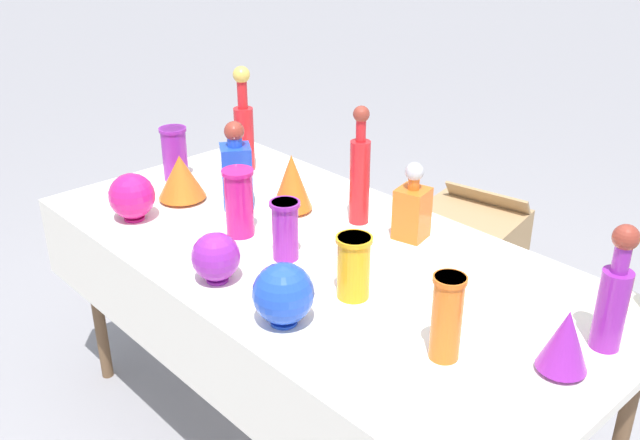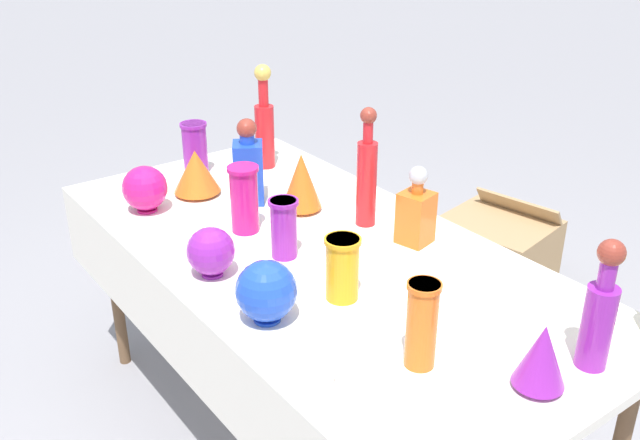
# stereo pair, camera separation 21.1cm
# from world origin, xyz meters

# --- Properties ---
(display_table) EXTENTS (1.89, 0.93, 0.76)m
(display_table) POSITION_xyz_m (0.00, -0.03, 0.70)
(display_table) COLOR white
(display_table) RESTS_ON ground
(tall_bottle_1) EXTENTS (0.06, 0.06, 0.39)m
(tall_bottle_1) POSITION_xyz_m (-0.06, 0.23, 0.93)
(tall_bottle_1) COLOR red
(tall_bottle_1) RESTS_ON display_table
(tall_bottle_2) EXTENTS (0.07, 0.07, 0.32)m
(tall_bottle_2) POSITION_xyz_m (0.82, 0.16, 0.90)
(tall_bottle_2) COLOR purple
(tall_bottle_2) RESTS_ON display_table
(tall_bottle_3) EXTENTS (0.07, 0.07, 0.40)m
(tall_bottle_3) POSITION_xyz_m (-0.69, 0.24, 0.93)
(tall_bottle_3) COLOR red
(tall_bottle_3) RESTS_ON display_table
(square_decanter_0) EXTENTS (0.11, 0.11, 0.25)m
(square_decanter_0) POSITION_xyz_m (0.13, 0.27, 0.86)
(square_decanter_0) COLOR orange
(square_decanter_0) RESTS_ON display_table
(square_decanter_1) EXTENTS (0.14, 0.14, 0.30)m
(square_decanter_1) POSITION_xyz_m (-0.43, 0.02, 0.89)
(square_decanter_1) COLOR blue
(square_decanter_1) RESTS_ON display_table
(slender_vase_0) EXTENTS (0.10, 0.10, 0.20)m
(slender_vase_0) POSITION_xyz_m (-0.78, -0.01, 0.87)
(slender_vase_0) COLOR purple
(slender_vase_0) RESTS_ON display_table
(slender_vase_1) EXTENTS (0.10, 0.10, 0.18)m
(slender_vase_1) POSITION_xyz_m (0.25, -0.11, 0.86)
(slender_vase_1) COLOR orange
(slender_vase_1) RESTS_ON display_table
(slender_vase_2) EXTENTS (0.08, 0.08, 0.22)m
(slender_vase_2) POSITION_xyz_m (0.59, -0.15, 0.87)
(slender_vase_2) COLOR orange
(slender_vase_2) RESTS_ON display_table
(slender_vase_3) EXTENTS (0.10, 0.10, 0.22)m
(slender_vase_3) POSITION_xyz_m (-0.25, -0.11, 0.88)
(slender_vase_3) COLOR #C61972
(slender_vase_3) RESTS_ON display_table
(slender_vase_4) EXTENTS (0.09, 0.09, 0.18)m
(slender_vase_4) POSITION_xyz_m (-0.03, -0.11, 0.86)
(slender_vase_4) COLOR purple
(slender_vase_4) RESTS_ON display_table
(fluted_vase_0) EXTENTS (0.17, 0.17, 0.16)m
(fluted_vase_0) POSITION_xyz_m (-0.60, -0.10, 0.85)
(fluted_vase_0) COLOR orange
(fluted_vase_0) RESTS_ON display_table
(fluted_vase_1) EXTENTS (0.12, 0.12, 0.16)m
(fluted_vase_1) POSITION_xyz_m (0.80, -0.00, 0.84)
(fluted_vase_1) COLOR purple
(fluted_vase_1) RESTS_ON display_table
(fluted_vase_2) EXTENTS (0.14, 0.14, 0.20)m
(fluted_vase_2) POSITION_xyz_m (-0.27, 0.12, 0.86)
(fluted_vase_2) COLOR orange
(fluted_vase_2) RESTS_ON display_table
(round_bowl_0) EXTENTS (0.16, 0.16, 0.16)m
(round_bowl_0) POSITION_xyz_m (0.23, -0.33, 0.85)
(round_bowl_0) COLOR blue
(round_bowl_0) RESTS_ON display_table
(round_bowl_1) EXTENTS (0.14, 0.14, 0.14)m
(round_bowl_1) POSITION_xyz_m (-0.06, -0.33, 0.84)
(round_bowl_1) COLOR purple
(round_bowl_1) RESTS_ON display_table
(round_bowl_2) EXTENTS (0.15, 0.15, 0.16)m
(round_bowl_2) POSITION_xyz_m (-0.57, -0.30, 0.84)
(round_bowl_2) COLOR #C61972
(round_bowl_2) RESTS_ON display_table
(price_tag_left) EXTENTS (0.06, 0.02, 0.04)m
(price_tag_left) POSITION_xyz_m (0.51, -0.36, 0.78)
(price_tag_left) COLOR white
(price_tag_left) RESTS_ON display_table
(cardboard_box_behind_left) EXTENTS (0.53, 0.49, 0.47)m
(cardboard_box_behind_left) POSITION_xyz_m (-0.31, 1.24, 0.19)
(cardboard_box_behind_left) COLOR tan
(cardboard_box_behind_left) RESTS_ON ground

